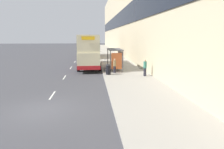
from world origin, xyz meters
The scene contains 20 objects.
ground_plane centered at (0.00, 0.00, 0.00)m, with size 220.00×220.00×0.00m, color #424247.
pavement centered at (6.50, 38.50, 0.07)m, with size 5.00×93.00×0.14m.
terrace_facade centered at (10.49, 38.50, 8.62)m, with size 3.10×93.00×17.24m.
lane_mark_0 centered at (0.00, 2.95, 0.01)m, with size 0.12×2.00×0.01m.
lane_mark_1 centered at (0.00, 9.29, 0.01)m, with size 0.12×2.00×0.01m.
lane_mark_2 centered at (0.00, 15.64, 0.01)m, with size 0.12×2.00×0.01m.
lane_mark_3 centered at (0.00, 21.98, 0.01)m, with size 0.12×2.00×0.01m.
lane_mark_4 centered at (0.00, 28.33, 0.01)m, with size 0.12×2.00×0.01m.
lane_mark_5 centered at (0.00, 34.67, 0.01)m, with size 0.12×2.00×0.01m.
lane_mark_6 centered at (0.00, 41.02, 0.01)m, with size 0.12×2.00×0.01m.
lane_mark_7 centered at (0.00, 47.36, 0.01)m, with size 0.12×2.00×0.01m.
bus_shelter centered at (5.77, 12.73, 1.88)m, with size 1.60×4.20×2.48m.
double_decker_bus_near centered at (2.48, 15.95, 2.28)m, with size 2.85×10.60×4.30m.
double_decker_bus_ahead centered at (2.51, 29.18, 2.28)m, with size 2.85×10.14×4.30m.
car_0 centered at (2.41, 41.67, 0.87)m, with size 1.94×4.42×1.76m.
car_1 centered at (2.69, 58.33, 0.83)m, with size 1.97×4.59×1.66m.
car_2 centered at (2.61, 49.44, 0.88)m, with size 1.95×4.06×1.80m.
pedestrian_at_shelter centered at (8.21, 8.57, 1.01)m, with size 0.34×0.34×1.70m.
pedestrian_1 centered at (5.32, 10.64, 0.95)m, with size 0.31×0.31×1.58m.
litter_bin centered at (4.55, 9.71, 0.67)m, with size 0.55×0.55×1.05m.
Camera 1 is at (2.90, -11.08, 4.14)m, focal length 32.00 mm.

